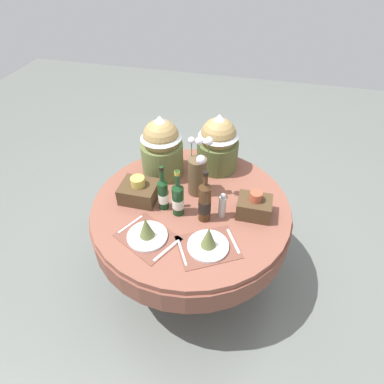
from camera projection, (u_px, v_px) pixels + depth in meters
The scene contains 13 objects.
ground at pixel (191, 269), 2.65m from camera, with size 8.00×8.00×0.00m, color slate.
dining_table at pixel (191, 218), 2.26m from camera, with size 1.33×1.33×0.72m.
place_setting_left at pixel (147, 232), 1.93m from camera, with size 0.42×0.39×0.16m.
place_setting_right at pixel (208, 242), 1.87m from camera, with size 0.42×0.39×0.16m.
flower_vase at pixel (198, 173), 2.16m from camera, with size 0.17×0.16×0.46m.
wine_bottle_left at pixel (205, 201), 1.98m from camera, with size 0.08×0.08×0.37m.
wine_bottle_centre at pixel (178, 199), 2.04m from camera, with size 0.08×0.08×0.33m.
wine_bottle_rear at pixel (163, 193), 2.08m from camera, with size 0.07×0.07×0.33m.
pepper_mill at pixel (222, 206), 2.04m from camera, with size 0.05×0.05×0.18m.
gift_tub_back_left at pixel (161, 144), 2.27m from camera, with size 0.30×0.30×0.46m.
gift_tub_back_centre at pixel (218, 141), 2.34m from camera, with size 0.30×0.30×0.43m.
woven_basket_side_left at pixel (139, 191), 2.18m from camera, with size 0.24×0.20×0.18m.
woven_basket_side_right at pixel (254, 206), 2.06m from camera, with size 0.21×0.17×0.18m.
Camera 1 is at (0.38, -1.54, 2.21)m, focal length 30.84 mm.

